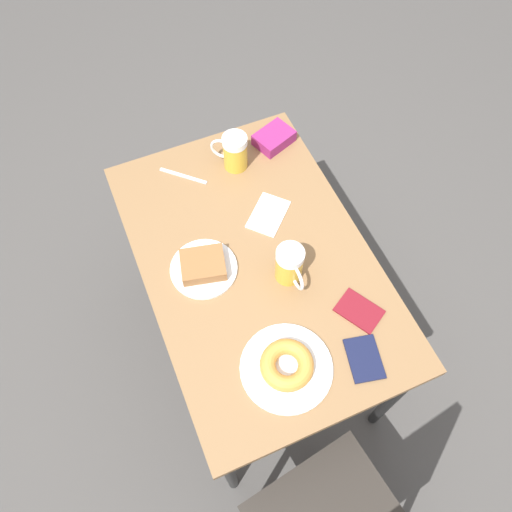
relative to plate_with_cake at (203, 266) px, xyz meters
name	(u,v)px	position (x,y,z in m)	size (l,w,h in m)	color
ground_plane	(256,340)	(-0.16, 0.03, -0.74)	(8.00, 8.00, 0.00)	#474442
table	(256,269)	(-0.16, 0.03, -0.09)	(0.68, 1.05, 0.72)	olive
plate_with_cake	(203,266)	(0.00, 0.00, 0.00)	(0.20, 0.20, 0.05)	white
plate_with_donut	(287,366)	(-0.10, 0.37, 0.00)	(0.25, 0.25, 0.05)	white
beer_mug_left	(234,152)	(-0.24, -0.34, 0.05)	(0.11, 0.10, 0.13)	gold
beer_mug_center	(290,265)	(-0.23, 0.12, 0.05)	(0.08, 0.13, 0.13)	gold
napkin_folded	(268,214)	(-0.26, -0.11, -0.02)	(0.18, 0.17, 0.00)	white
fork	(183,176)	(-0.06, -0.36, -0.02)	(0.13, 0.13, 0.00)	silver
passport_near_edge	(364,359)	(-0.31, 0.43, -0.02)	(0.11, 0.14, 0.01)	#141938
passport_far_edge	(359,311)	(-0.36, 0.30, -0.02)	(0.14, 0.15, 0.01)	maroon
blue_pouch	(274,138)	(-0.40, -0.38, 0.00)	(0.15, 0.13, 0.04)	#8C2366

